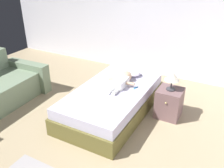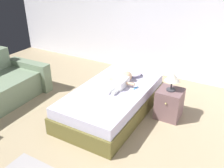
{
  "view_description": "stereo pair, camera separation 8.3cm",
  "coord_description": "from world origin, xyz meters",
  "px_view_note": "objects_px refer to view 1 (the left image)",
  "views": [
    {
      "loc": [
        1.68,
        -2.15,
        2.34
      ],
      "look_at": [
        -0.02,
        1.01,
        0.55
      ],
      "focal_mm": 39.02,
      "sensor_mm": 36.0,
      "label": 1
    },
    {
      "loc": [
        1.76,
        -2.11,
        2.34
      ],
      "look_at": [
        -0.02,
        1.01,
        0.55
      ],
      "focal_mm": 39.02,
      "sensor_mm": 36.0,
      "label": 2
    }
  ],
  "objects_px": {
    "bed": "(112,101)",
    "baby": "(122,81)",
    "nightstand": "(169,103)",
    "pillow": "(129,72)",
    "lamp": "(172,77)",
    "toothbrush": "(136,87)"
  },
  "relations": [
    {
      "from": "bed",
      "to": "baby",
      "type": "bearing_deg",
      "value": 72.28
    },
    {
      "from": "bed",
      "to": "baby",
      "type": "height_order",
      "value": "baby"
    },
    {
      "from": "bed",
      "to": "toothbrush",
      "type": "xyz_separation_m",
      "value": [
        0.33,
        0.24,
        0.24
      ]
    },
    {
      "from": "toothbrush",
      "to": "nightstand",
      "type": "height_order",
      "value": "nightstand"
    },
    {
      "from": "bed",
      "to": "baby",
      "type": "xyz_separation_m",
      "value": [
        0.07,
        0.23,
        0.3
      ]
    },
    {
      "from": "bed",
      "to": "toothbrush",
      "type": "relative_size",
      "value": 16.31
    },
    {
      "from": "baby",
      "to": "lamp",
      "type": "bearing_deg",
      "value": 8.79
    },
    {
      "from": "pillow",
      "to": "lamp",
      "type": "xyz_separation_m",
      "value": [
        0.88,
        -0.3,
        0.22
      ]
    },
    {
      "from": "toothbrush",
      "to": "lamp",
      "type": "xyz_separation_m",
      "value": [
        0.56,
        0.12,
        0.27
      ]
    },
    {
      "from": "pillow",
      "to": "bed",
      "type": "bearing_deg",
      "value": -90.48
    },
    {
      "from": "bed",
      "to": "lamp",
      "type": "distance_m",
      "value": 1.08
    },
    {
      "from": "toothbrush",
      "to": "nightstand",
      "type": "relative_size",
      "value": 0.25
    },
    {
      "from": "bed",
      "to": "pillow",
      "type": "distance_m",
      "value": 0.72
    },
    {
      "from": "bed",
      "to": "lamp",
      "type": "bearing_deg",
      "value": 21.74
    },
    {
      "from": "baby",
      "to": "toothbrush",
      "type": "xyz_separation_m",
      "value": [
        0.26,
        0.01,
        -0.07
      ]
    },
    {
      "from": "toothbrush",
      "to": "lamp",
      "type": "height_order",
      "value": "lamp"
    },
    {
      "from": "bed",
      "to": "nightstand",
      "type": "height_order",
      "value": "nightstand"
    },
    {
      "from": "baby",
      "to": "nightstand",
      "type": "height_order",
      "value": "baby"
    },
    {
      "from": "lamp",
      "to": "baby",
      "type": "bearing_deg",
      "value": -171.21
    },
    {
      "from": "toothbrush",
      "to": "nightstand",
      "type": "xyz_separation_m",
      "value": [
        0.56,
        0.12,
        -0.21
      ]
    },
    {
      "from": "pillow",
      "to": "lamp",
      "type": "bearing_deg",
      "value": -19.03
    },
    {
      "from": "baby",
      "to": "nightstand",
      "type": "xyz_separation_m",
      "value": [
        0.82,
        0.13,
        -0.27
      ]
    }
  ]
}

